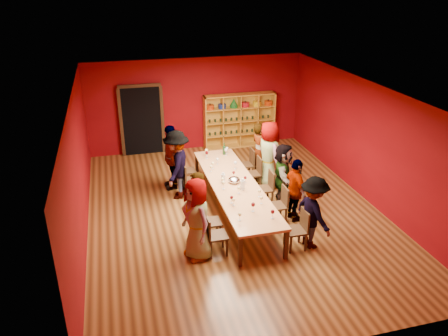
# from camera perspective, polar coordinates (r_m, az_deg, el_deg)

# --- Properties ---
(room_shell) EXTENTS (7.10, 9.10, 3.04)m
(room_shell) POSITION_cam_1_polar(r_m,az_deg,el_deg) (10.24, 1.38, 1.67)
(room_shell) COLOR #583517
(room_shell) RESTS_ON ground
(tasting_table) EXTENTS (1.10, 4.50, 0.75)m
(tasting_table) POSITION_cam_1_polar(r_m,az_deg,el_deg) (10.57, 1.34, -2.34)
(tasting_table) COLOR tan
(tasting_table) RESTS_ON ground
(doorway) EXTENTS (1.40, 0.17, 2.30)m
(doorway) POSITION_cam_1_polar(r_m,az_deg,el_deg) (14.21, -10.68, 6.14)
(doorway) COLOR black
(doorway) RESTS_ON ground
(shelving_unit) EXTENTS (2.40, 0.40, 1.80)m
(shelving_unit) POSITION_cam_1_polar(r_m,az_deg,el_deg) (14.68, 1.98, 6.57)
(shelving_unit) COLOR gold
(shelving_unit) RESTS_ON ground
(chair_person_left_0) EXTENTS (0.42, 0.42, 0.89)m
(chair_person_left_0) POSITION_cam_1_polar(r_m,az_deg,el_deg) (9.11, -1.42, -8.53)
(chair_person_left_0) COLOR black
(chair_person_left_0) RESTS_ON ground
(person_left_0) EXTENTS (0.70, 0.96, 1.77)m
(person_left_0) POSITION_cam_1_polar(r_m,az_deg,el_deg) (8.85, -3.56, -6.71)
(person_left_0) COLOR #131B34
(person_left_0) RESTS_ON ground
(chair_person_left_1) EXTENTS (0.42, 0.42, 0.89)m
(chair_person_left_1) POSITION_cam_1_polar(r_m,az_deg,el_deg) (9.57, -2.19, -6.81)
(chair_person_left_1) COLOR black
(chair_person_left_1) RESTS_ON ground
(person_left_1) EXTENTS (0.57, 0.69, 1.65)m
(person_left_1) POSITION_cam_1_polar(r_m,az_deg,el_deg) (9.36, -3.70, -5.26)
(person_left_1) COLOR #C1818B
(person_left_1) RESTS_ON ground
(chair_person_left_3) EXTENTS (0.42, 0.42, 0.89)m
(chair_person_left_3) POSITION_cam_1_polar(r_m,az_deg,el_deg) (11.47, -4.60, -1.34)
(chair_person_left_3) COLOR black
(chair_person_left_3) RESTS_ON ground
(person_left_3) EXTENTS (0.90, 1.28, 1.82)m
(person_left_3) POSITION_cam_1_polar(r_m,az_deg,el_deg) (11.25, -6.16, 0.42)
(person_left_3) COLOR #5E8AC3
(person_left_3) RESTS_ON ground
(chair_person_left_4) EXTENTS (0.42, 0.42, 0.89)m
(chair_person_left_4) POSITION_cam_1_polar(r_m,az_deg,el_deg) (12.01, -5.12, -0.13)
(chair_person_left_4) COLOR black
(chair_person_left_4) RESTS_ON ground
(person_left_4) EXTENTS (0.54, 1.08, 1.79)m
(person_left_4) POSITION_cam_1_polar(r_m,az_deg,el_deg) (11.81, -6.90, 1.46)
(person_left_4) COLOR #515056
(person_left_4) RESTS_ON ground
(chair_person_right_0) EXTENTS (0.42, 0.42, 0.89)m
(chair_person_right_0) POSITION_cam_1_polar(r_m,az_deg,el_deg) (9.44, 9.82, -7.64)
(chair_person_right_0) COLOR black
(chair_person_right_0) RESTS_ON ground
(person_right_0) EXTENTS (0.62, 1.11, 1.62)m
(person_right_0) POSITION_cam_1_polar(r_m,az_deg,el_deg) (9.40, 11.59, -5.73)
(person_right_0) COLOR #141A37
(person_right_0) RESTS_ON ground
(chair_person_right_1) EXTENTS (0.42, 0.42, 0.89)m
(chair_person_right_1) POSITION_cam_1_polar(r_m,az_deg,el_deg) (10.31, 7.36, -4.55)
(chair_person_right_1) COLOR black
(chair_person_right_1) RESTS_ON ground
(person_right_1) EXTENTS (0.49, 0.94, 1.55)m
(person_right_1) POSITION_cam_1_polar(r_m,az_deg,el_deg) (10.31, 9.31, -2.91)
(person_right_1) COLOR #5783B3
(person_right_1) RESTS_ON ground
(chair_person_right_2) EXTENTS (0.42, 0.42, 0.89)m
(chair_person_right_2) POSITION_cam_1_polar(r_m,az_deg,el_deg) (11.06, 5.65, -2.39)
(chair_person_right_2) COLOR black
(chair_person_right_2) RESTS_ON ground
(person_right_2) EXTENTS (0.95, 1.53, 1.59)m
(person_right_2) POSITION_cam_1_polar(r_m,az_deg,el_deg) (11.07, 7.70, -0.74)
(person_right_2) COLOR silver
(person_right_2) RESTS_ON ground
(chair_person_right_3) EXTENTS (0.42, 0.42, 0.89)m
(chair_person_right_3) POSITION_cam_1_polar(r_m,az_deg,el_deg) (11.85, 4.11, -0.44)
(chair_person_right_3) COLOR black
(chair_person_right_3) RESTS_ON ground
(person_right_3) EXTENTS (0.65, 0.98, 1.87)m
(person_right_3) POSITION_cam_1_polar(r_m,az_deg,el_deg) (11.79, 5.86, 1.68)
(person_right_3) COLOR #5B87BD
(person_right_3) RESTS_ON ground
(chair_person_right_4) EXTENTS (0.42, 0.42, 0.89)m
(chair_person_right_4) POSITION_cam_1_polar(r_m,az_deg,el_deg) (12.40, 3.19, 0.74)
(chair_person_right_4) COLOR black
(chair_person_right_4) RESTS_ON ground
(person_right_4) EXTENTS (0.50, 0.64, 1.64)m
(person_right_4) POSITION_cam_1_polar(r_m,az_deg,el_deg) (12.37, 4.56, 2.25)
(person_right_4) COLOR #5C8CBF
(person_right_4) RESTS_ON ground
(wine_glass_0) EXTENTS (0.08, 0.08, 0.20)m
(wine_glass_0) POSITION_cam_1_polar(r_m,az_deg,el_deg) (12.27, 0.39, 2.54)
(wine_glass_0) COLOR silver
(wine_glass_0) RESTS_ON tasting_table
(wine_glass_1) EXTENTS (0.08, 0.08, 0.21)m
(wine_glass_1) POSITION_cam_1_polar(r_m,az_deg,el_deg) (9.10, 6.36, -5.75)
(wine_glass_1) COLOR silver
(wine_glass_1) RESTS_ON tasting_table
(wine_glass_2) EXTENTS (0.09, 0.09, 0.22)m
(wine_glass_2) POSITION_cam_1_polar(r_m,az_deg,el_deg) (11.93, -2.27, 1.96)
(wine_glass_2) COLOR silver
(wine_glass_2) RESTS_ON tasting_table
(wine_glass_3) EXTENTS (0.07, 0.07, 0.18)m
(wine_glass_3) POSITION_cam_1_polar(r_m,az_deg,el_deg) (11.15, -1.72, 0.14)
(wine_glass_3) COLOR silver
(wine_glass_3) RESTS_ON tasting_table
(wine_glass_4) EXTENTS (0.07, 0.07, 0.18)m
(wine_glass_4) POSITION_cam_1_polar(r_m,az_deg,el_deg) (9.63, 1.00, -3.92)
(wine_glass_4) COLOR silver
(wine_glass_4) RESTS_ON tasting_table
(wine_glass_5) EXTENTS (0.09, 0.09, 0.21)m
(wine_glass_5) POSITION_cam_1_polar(r_m,az_deg,el_deg) (10.24, -0.08, -1.99)
(wine_glass_5) COLOR silver
(wine_glass_5) RESTS_ON tasting_table
(wine_glass_6) EXTENTS (0.09, 0.09, 0.22)m
(wine_glass_6) POSITION_cam_1_polar(r_m,az_deg,el_deg) (11.30, 1.48, 0.63)
(wine_glass_6) COLOR silver
(wine_glass_6) RESTS_ON tasting_table
(wine_glass_7) EXTENTS (0.08, 0.08, 0.19)m
(wine_glass_7) POSITION_cam_1_polar(r_m,az_deg,el_deg) (9.65, 4.91, -3.95)
(wine_glass_7) COLOR silver
(wine_glass_7) RESTS_ON tasting_table
(wine_glass_8) EXTENTS (0.07, 0.07, 0.18)m
(wine_glass_8) POSITION_cam_1_polar(r_m,az_deg,el_deg) (11.57, -0.87, 1.10)
(wine_glass_8) COLOR silver
(wine_glass_8) RESTS_ON tasting_table
(wine_glass_9) EXTENTS (0.07, 0.07, 0.18)m
(wine_glass_9) POSITION_cam_1_polar(r_m,az_deg,el_deg) (10.56, 2.79, -1.32)
(wine_glass_9) COLOR silver
(wine_glass_9) RESTS_ON tasting_table
(wine_glass_10) EXTENTS (0.08, 0.08, 0.19)m
(wine_glass_10) POSITION_cam_1_polar(r_m,az_deg,el_deg) (8.99, 2.07, -6.10)
(wine_glass_10) COLOR silver
(wine_glass_10) RESTS_ON tasting_table
(wine_glass_11) EXTENTS (0.08, 0.08, 0.20)m
(wine_glass_11) POSITION_cam_1_polar(r_m,az_deg,el_deg) (9.92, 4.64, -3.05)
(wine_glass_11) COLOR silver
(wine_glass_11) RESTS_ON tasting_table
(wine_glass_12) EXTENTS (0.07, 0.07, 0.18)m
(wine_glass_12) POSITION_cam_1_polar(r_m,az_deg,el_deg) (10.82, 1.27, -0.63)
(wine_glass_12) COLOR silver
(wine_glass_12) RESTS_ON tasting_table
(wine_glass_13) EXTENTS (0.07, 0.07, 0.18)m
(wine_glass_13) POSITION_cam_1_polar(r_m,az_deg,el_deg) (10.48, -0.18, -1.50)
(wine_glass_13) COLOR silver
(wine_glass_13) RESTS_ON tasting_table
(wine_glass_14) EXTENTS (0.09, 0.09, 0.22)m
(wine_glass_14) POSITION_cam_1_polar(r_m,az_deg,el_deg) (12.09, -2.32, 2.25)
(wine_glass_14) COLOR silver
(wine_glass_14) RESTS_ON tasting_table
(wine_glass_15) EXTENTS (0.08, 0.08, 0.21)m
(wine_glass_15) POSITION_cam_1_polar(r_m,az_deg,el_deg) (12.14, 0.25, 2.32)
(wine_glass_15) COLOR silver
(wine_glass_15) RESTS_ON tasting_table
(wine_glass_16) EXTENTS (0.08, 0.08, 0.20)m
(wine_glass_16) POSITION_cam_1_polar(r_m,az_deg,el_deg) (11.31, -1.48, 0.56)
(wine_glass_16) COLOR silver
(wine_glass_16) RESTS_ON tasting_table
(wine_glass_17) EXTENTS (0.07, 0.07, 0.18)m
(wine_glass_17) POSITION_cam_1_polar(r_m,az_deg,el_deg) (10.06, 1.94, -2.65)
(wine_glass_17) COLOR silver
(wine_glass_17) RESTS_ON tasting_table
(wine_glass_18) EXTENTS (0.07, 0.07, 0.18)m
(wine_glass_18) POSITION_cam_1_polar(r_m,az_deg,el_deg) (9.54, 1.28, -4.21)
(wine_glass_18) COLOR silver
(wine_glass_18) RESTS_ON tasting_table
(wine_glass_19) EXTENTS (0.09, 0.09, 0.22)m
(wine_glass_19) POSITION_cam_1_polar(r_m,az_deg,el_deg) (9.31, 3.82, -4.84)
(wine_glass_19) COLOR silver
(wine_glass_19) RESTS_ON tasting_table
(spittoon_bowl) EXTENTS (0.30, 0.30, 0.16)m
(spittoon_bowl) POSITION_cam_1_polar(r_m,az_deg,el_deg) (10.59, 1.33, -1.57)
(spittoon_bowl) COLOR silver
(spittoon_bowl) RESTS_ON tasting_table
(carafe_a) EXTENTS (0.11, 0.11, 0.26)m
(carafe_a) POSITION_cam_1_polar(r_m,az_deg,el_deg) (10.57, -0.11, -1.32)
(carafe_a) COLOR silver
(carafe_a) RESTS_ON tasting_table
(carafe_b) EXTENTS (0.14, 0.14, 0.28)m
(carafe_b) POSITION_cam_1_polar(r_m,az_deg,el_deg) (10.23, 2.43, -2.19)
(carafe_b) COLOR silver
(carafe_b) RESTS_ON tasting_table
(wine_bottle) EXTENTS (0.09, 0.09, 0.34)m
(wine_bottle) POSITION_cam_1_polar(r_m,az_deg,el_deg) (12.22, 0.03, 2.36)
(wine_bottle) COLOR #153C19
(wine_bottle) RESTS_ON tasting_table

